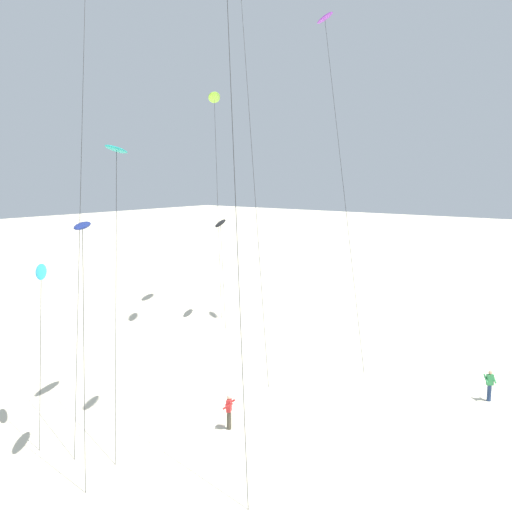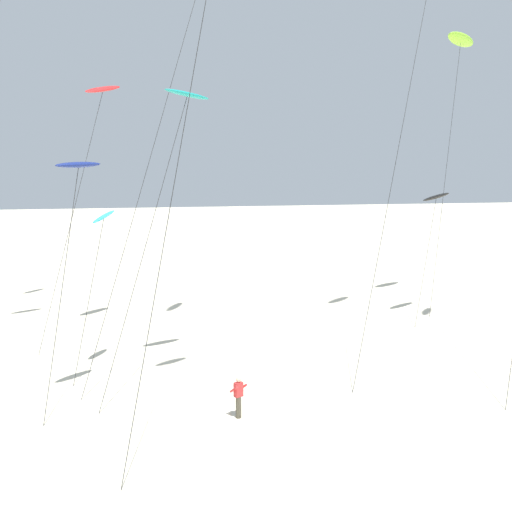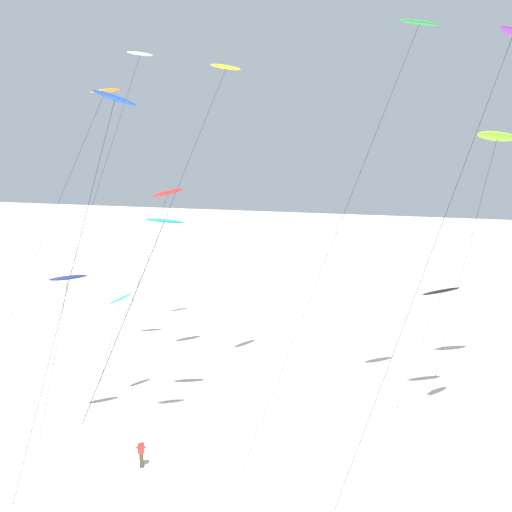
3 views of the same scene
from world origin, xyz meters
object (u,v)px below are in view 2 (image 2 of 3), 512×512
(kite_red, at_px, (102,92))
(kite_lime, at_px, (461,41))
(kite_cyan, at_px, (103,219))
(kite_black, at_px, (436,197))
(kite_navy, at_px, (78,168))
(kite_flyer_nearest, at_px, (238,396))
(kite_teal, at_px, (186,98))

(kite_red, bearing_deg, kite_lime, 7.38)
(kite_cyan, height_order, kite_black, kite_black)
(kite_navy, bearing_deg, kite_red, 86.10)
(kite_red, xyz_separation_m, kite_black, (20.78, -0.17, -6.18))
(kite_red, height_order, kite_flyer_nearest, kite_red)
(kite_cyan, distance_m, kite_lime, 28.26)
(kite_black, bearing_deg, kite_red, 179.54)
(kite_navy, height_order, kite_teal, kite_teal)
(kite_lime, height_order, kite_teal, kite_lime)
(kite_lime, distance_m, kite_navy, 30.02)
(kite_navy, bearing_deg, kite_black, 28.22)
(kite_cyan, height_order, kite_navy, kite_navy)
(kite_cyan, distance_m, kite_red, 9.90)
(kite_red, bearing_deg, kite_teal, -64.90)
(kite_red, bearing_deg, kite_black, -0.46)
(kite_lime, xyz_separation_m, kite_black, (-3.09, -3.26, -10.48))
(kite_cyan, xyz_separation_m, kite_teal, (3.86, -0.83, 5.49))
(kite_cyan, bearing_deg, kite_lime, 23.73)
(kite_navy, relative_size, kite_flyer_nearest, 6.03)
(kite_lime, relative_size, kite_teal, 1.42)
(kite_navy, distance_m, kite_teal, 6.61)
(kite_black, distance_m, kite_flyer_nearest, 22.16)
(kite_black, bearing_deg, kite_cyan, -160.81)
(kite_red, relative_size, kite_lime, 0.77)
(kite_cyan, bearing_deg, kite_teal, -12.14)
(kite_cyan, xyz_separation_m, kite_navy, (-0.80, -4.35, 2.38))
(kite_lime, xyz_separation_m, kite_teal, (-20.02, -11.33, -5.39))
(kite_flyer_nearest, bearing_deg, kite_teal, 101.78)
(kite_red, xyz_separation_m, kite_navy, (-0.80, -11.75, -4.19))
(kite_red, distance_m, kite_teal, 9.16)
(kite_cyan, relative_size, kite_lime, 0.42)
(kite_red, bearing_deg, kite_navy, -93.90)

